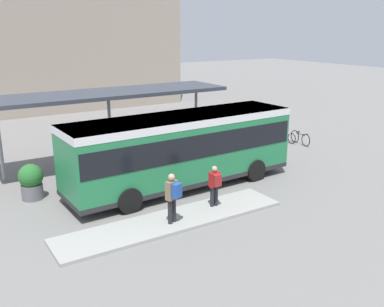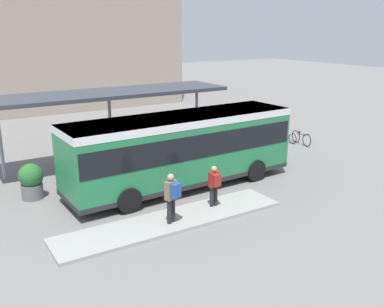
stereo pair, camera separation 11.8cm
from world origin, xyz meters
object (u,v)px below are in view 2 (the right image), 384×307
object	(u,v)px
pedestrian_companion	(214,184)
pedestrian_waiting	(172,195)
potted_planter_near_shelter	(31,181)
bicycle_black	(301,138)
bicycle_white	(287,137)
city_bus	(182,146)

from	to	relation	value
pedestrian_companion	pedestrian_waiting	bearing A→B (deg)	104.83
pedestrian_companion	potted_planter_near_shelter	xyz separation A→B (m)	(-5.61, 4.77, -0.27)
bicycle_black	bicycle_white	bearing A→B (deg)	-151.77
city_bus	potted_planter_near_shelter	size ratio (longest dim) A/B	6.97
bicycle_black	potted_planter_near_shelter	xyz separation A→B (m)	(-15.38, -0.29, 0.38)
city_bus	pedestrian_companion	size ratio (longest dim) A/B	6.41
pedestrian_waiting	potted_planter_near_shelter	distance (m)	6.30
pedestrian_waiting	pedestrian_companion	distance (m)	2.09
city_bus	bicycle_white	xyz separation A→B (m)	(9.23, 3.13, -1.50)
bicycle_black	potted_planter_near_shelter	size ratio (longest dim) A/B	1.19
bicycle_white	potted_planter_near_shelter	distance (m)	15.12
city_bus	pedestrian_waiting	bearing A→B (deg)	-127.62
bicycle_black	bicycle_white	xyz separation A→B (m)	(-0.31, 0.82, -0.04)
pedestrian_waiting	bicycle_white	xyz separation A→B (m)	(11.51, 6.29, -0.81)
pedestrian_waiting	bicycle_black	world-z (taller)	pedestrian_waiting
pedestrian_companion	potted_planter_near_shelter	bearing A→B (deg)	53.10
pedestrian_companion	bicycle_black	size ratio (longest dim) A/B	0.91
city_bus	pedestrian_waiting	world-z (taller)	city_bus
city_bus	potted_planter_near_shelter	distance (m)	6.27
bicycle_white	potted_planter_near_shelter	bearing A→B (deg)	-84.81
city_bus	pedestrian_companion	world-z (taller)	city_bus
pedestrian_waiting	bicycle_black	distance (m)	13.05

